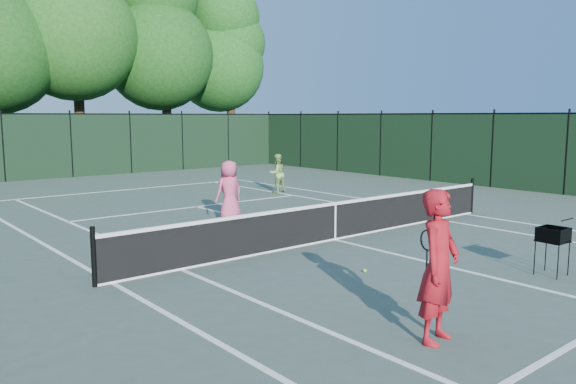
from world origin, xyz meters
TOP-DOWN VIEW (x-y plane):
  - ground at (0.00, 0.00)m, footprint 90.00×90.00m
  - sideline_doubles_left at (-5.49, 0.00)m, footprint 0.10×23.77m
  - sideline_doubles_right at (5.49, 0.00)m, footprint 0.10×23.77m
  - sideline_singles_left at (-4.12, 0.00)m, footprint 0.10×23.77m
  - sideline_singles_right at (4.12, 0.00)m, footprint 0.10×23.77m
  - baseline_far at (0.00, 11.88)m, footprint 10.97×0.10m
  - service_line_far at (0.00, 6.40)m, footprint 8.23×0.10m
  - center_service_line at (0.00, 0.00)m, footprint 0.10×12.80m
  - tennis_net at (0.00, 0.00)m, footprint 11.69×0.09m
  - fence_far at (0.00, 18.00)m, footprint 24.00×0.05m
  - fence_right at (12.00, 0.00)m, footprint 0.05×36.00m
  - tree_3 at (2.00, 22.30)m, footprint 7.00×7.00m
  - tree_4 at (7.00, 21.60)m, footprint 6.20×6.20m
  - tree_5 at (12.00, 22.10)m, footprint 5.80×5.80m
  - coach at (-3.24, -5.20)m, footprint 0.92×0.82m
  - player_pink at (-0.59, 3.60)m, footprint 0.85×0.57m
  - player_green at (4.15, 7.39)m, footprint 0.76×0.61m
  - ball_hopper at (0.98, -4.71)m, footprint 0.53×0.53m
  - loose_ball_midcourt at (-1.55, -2.38)m, footprint 0.07×0.07m

SIDE VIEW (x-z plane):
  - ground at x=0.00m, z-range 0.00..0.00m
  - sideline_doubles_left at x=-5.49m, z-range 0.00..0.01m
  - sideline_doubles_right at x=5.49m, z-range 0.00..0.01m
  - sideline_singles_left at x=-4.12m, z-range 0.00..0.01m
  - sideline_singles_right at x=4.12m, z-range 0.00..0.01m
  - baseline_far at x=0.00m, z-range 0.00..0.01m
  - service_line_far at x=0.00m, z-range 0.00..0.01m
  - center_service_line at x=0.00m, z-range 0.00..0.01m
  - loose_ball_midcourt at x=-1.55m, z-range 0.00..0.07m
  - tennis_net at x=0.00m, z-range -0.05..1.01m
  - player_green at x=4.15m, z-range 0.00..1.49m
  - ball_hopper at x=0.98m, z-range 0.30..1.20m
  - player_pink at x=-0.59m, z-range 0.00..1.71m
  - coach at x=-3.24m, z-range 0.00..2.01m
  - fence_far at x=0.00m, z-range 0.00..3.00m
  - fence_right at x=12.00m, z-range 0.00..3.00m
  - tree_5 at x=12.00m, z-range 1.59..13.82m
  - tree_4 at x=7.00m, z-range 1.66..14.63m
  - tree_3 at x=2.00m, z-range 1.78..16.23m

